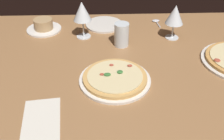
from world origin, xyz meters
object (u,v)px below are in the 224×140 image
Objects in this scene: ramekin_on_saucer at (44,26)px; wine_glass_near at (175,16)px; wine_glass_far at (82,12)px; pizza_main at (115,78)px; paper_menu at (41,122)px; spoon at (156,21)px; water_glass at (122,36)px; side_plate at (104,24)px.

wine_glass_near is (61.88, -10.32, 9.06)cm from ramekin_on_saucer.
wine_glass_near reaches higher than ramekin_on_saucer.
wine_glass_far is 41.88cm from wine_glass_near.
pizza_main reaches higher than paper_menu.
pizza_main is 1.27× the size of paper_menu.
wine_glass_near is 20.74cm from spoon.
pizza_main is 55.12cm from spoon.
wine_glass_far reaches higher than ramekin_on_saucer.
pizza_main is 1.65× the size of wine_glass_near.
wine_glass_near reaches higher than spoon.
ramekin_on_saucer is 63.38cm from wine_glass_near.
wine_glass_near is at bearing 38.46° from paper_menu.
pizza_main is at bearing 33.56° from paper_menu.
paper_menu is at bearing -120.82° from water_glass.
water_glass reaches higher than spoon.
wine_glass_near is 1.73× the size of spoon.
paper_menu is 84.48cm from spoon.
spoon is at bearing 49.14° from water_glass.
ramekin_on_saucer is at bearing 159.03° from wine_glass_far.
pizza_main is 54.29cm from ramekin_on_saucer.
spoon is at bearing 64.12° from pizza_main.
ramekin_on_saucer reaches higher than spoon.
paper_menu is (-52.18, -52.58, -11.16)cm from wine_glass_near.
ramekin_on_saucer is at bearing -171.87° from side_plate.
pizza_main is at bearing -115.88° from spoon.
spoon is (37.36, 14.50, -11.96)cm from wine_glass_far.
wine_glass_near is at bearing -3.58° from wine_glass_far.
wine_glass_near reaches higher than pizza_main.
pizza_main is 27.05cm from water_glass.
pizza_main is 1.41× the size of side_plate.
wine_glass_far is 20.95cm from water_glass.
wine_glass_far is 1.64× the size of water_glass.
pizza_main is 1.54× the size of wine_glass_far.
wine_glass_far is at bearing -129.61° from side_plate.
ramekin_on_saucer is 0.90× the size of side_plate.
spoon is (19.94, 23.06, -4.07)cm from water_glass.
wine_glass_near is at bearing -9.47° from ramekin_on_saucer.
wine_glass_far is 0.82× the size of paper_menu.
side_plate is (-3.38, 47.08, -0.75)cm from pizza_main.
wine_glass_near reaches higher than water_glass.
water_glass reaches higher than side_plate.
wine_glass_far is at bearing -20.97° from ramekin_on_saucer.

